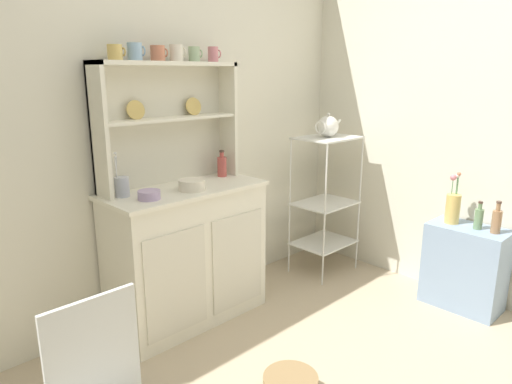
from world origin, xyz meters
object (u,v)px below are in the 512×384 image
Objects in this scene: bowl_mixing_large at (149,195)px; porcelain_teapot at (328,126)px; cup_gold_0 at (115,52)px; hutch_cabinet at (187,253)px; jam_bottle at (222,166)px; side_shelf_blue at (465,267)px; oil_bottle at (479,218)px; utensil_jar at (122,186)px; vinegar_bottle at (497,221)px; hutch_shelf_unit at (166,115)px; flower_vase at (453,207)px; bakers_rack at (325,193)px.

porcelain_teapot is at bearing -2.62° from bowl_mixing_large.
porcelain_teapot is (1.51, -0.26, -0.48)m from cup_gold_0.
jam_bottle is (0.36, 0.09, 0.49)m from hutch_cabinet.
side_shelf_blue is 3.06× the size of oil_bottle.
oil_bottle is at bearing -78.72° from porcelain_teapot.
side_shelf_blue is 1.73m from jam_bottle.
cup_gold_0 is 2.38m from oil_bottle.
utensil_jar is 1.21× the size of vinegar_bottle.
hutch_shelf_unit is 2.67× the size of flower_vase.
jam_bottle is at bearing 13.84° from bowl_mixing_large.
side_shelf_blue is 2.25× the size of utensil_jar.
cup_gold_0 is 0.77m from bowl_mixing_large.
hutch_shelf_unit is 4.48× the size of vinegar_bottle.
flower_vase is (1.40, -1.02, 0.23)m from hutch_cabinet.
porcelain_teapot is (1.47, -0.07, 0.26)m from bowl_mixing_large.
cup_gold_0 is 0.45× the size of vinegar_bottle.
hutch_shelf_unit is at bearing 13.23° from utensil_jar.
side_shelf_blue is at bearing -32.44° from bowl_mixing_large.
flower_vase is at bearing -33.69° from cup_gold_0.
cup_gold_0 is at bearing 140.43° from vinegar_bottle.
utensil_jar is (-0.36, 0.08, 0.47)m from hutch_cabinet.
porcelain_teapot is at bearing 101.28° from oil_bottle.
hutch_shelf_unit is 0.86× the size of bakers_rack.
vinegar_bottle is at bearing -90.00° from side_shelf_blue.
flower_vase is at bearing -76.70° from bakers_rack.
utensil_jar is (-0.36, -0.09, -0.36)m from hutch_shelf_unit.
bakers_rack is at bearing -9.89° from cup_gold_0.
utensil_jar is (-0.72, -0.01, -0.01)m from jam_bottle.
hutch_shelf_unit reaches higher than porcelain_teapot.
flower_vase is (0.21, -0.88, -0.47)m from porcelain_teapot.
jam_bottle is at bearing 164.63° from porcelain_teapot.
bakers_rack is 1.83m from cup_gold_0.
utensil_jar reaches higher than vinegar_bottle.
hutch_cabinet is 0.61m from jam_bottle.
utensil_jar is 1.01× the size of porcelain_teapot.
cup_gold_0 reaches higher than side_shelf_blue.
bakers_rack is 5.18× the size of vinegar_bottle.
hutch_cabinet is 0.93× the size of bakers_rack.
porcelain_teapot reaches higher than side_shelf_blue.
bowl_mixing_large is 0.67× the size of oil_bottle.
utensil_jar is at bearing -166.77° from hutch_shelf_unit.
bowl_mixing_large is (0.03, -0.20, -0.74)m from cup_gold_0.
hutch_shelf_unit is 9.98× the size of cup_gold_0.
porcelain_teapot is 1.19m from oil_bottle.
hutch_cabinet is 2.86× the size of flower_vase.
porcelain_teapot reaches higher than bowl_mixing_large.
side_shelf_blue is at bearing -43.08° from hutch_shelf_unit.
cup_gold_0 is at bearing 159.05° from hutch_cabinet.
vinegar_bottle is at bearing -79.80° from bakers_rack.
bowl_mixing_large is 1.50m from porcelain_teapot.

